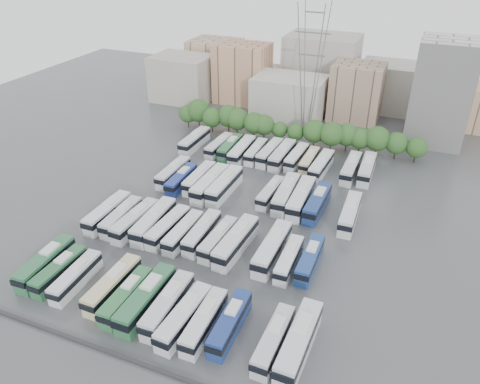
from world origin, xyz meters
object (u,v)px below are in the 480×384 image
at_px(apartment_tower, 441,93).
at_px(bus_r2_s11, 317,203).
at_px(bus_r2_s8, 271,193).
at_px(bus_r3_s6, 270,152).
at_px(bus_r3_s4, 242,150).
at_px(bus_r3_s9, 309,160).
at_px(bus_r1_s3, 154,221).
at_px(bus_r2_s9, 286,194).
at_px(bus_r0_s12, 274,340).
at_px(bus_r2_s5, 224,185).
at_px(bus_r1_s6, 202,232).
at_px(bus_r3_s5, 256,151).
at_px(bus_r0_s0, 46,263).
at_px(bus_r1_s1, 121,217).
at_px(bus_r2_s3, 199,178).
at_px(bus_r0_s7, 168,305).
at_px(bus_r1_s2, 135,220).
at_px(bus_r1_s4, 168,227).
at_px(bus_r1_s10, 272,248).
at_px(bus_r0_s9, 204,321).
at_px(bus_r3_s13, 367,169).
at_px(bus_r2_s10, 301,198).
at_px(bus_r1_s11, 289,259).
at_px(bus_r3_s7, 282,155).
at_px(bus_r2_s13, 350,213).
at_px(bus_r3_s2, 219,146).
at_px(bus_r0_s6, 146,299).
at_px(bus_r2_s4, 210,183).
at_px(bus_r3_s12, 351,168).
at_px(bus_r1_s0, 108,212).
at_px(electricity_pylon, 310,65).
at_px(bus_r1_s5, 183,232).
at_px(bus_r1_s12, 310,259).
at_px(bus_r3_s10, 321,165).
at_px(bus_r0_s2, 76,277).
at_px(bus_r0_s8, 184,317).
at_px(bus_r0_s13, 299,342).
at_px(bus_r0_s4, 113,285).
at_px(bus_r0_s5, 127,297).

relative_size(apartment_tower, bus_r2_s11, 2.04).
bearing_deg(bus_r2_s8, bus_r3_s6, 112.52).
relative_size(bus_r3_s4, bus_r3_s9, 1.17).
bearing_deg(bus_r2_s8, bus_r1_s3, -128.53).
xyz_separation_m(bus_r1_s3, bus_r2_s9, (19.64, 18.99, 0.04)).
height_order(bus_r0_s12, bus_r2_s5, bus_r2_s5).
xyz_separation_m(bus_r1_s6, bus_r3_s5, (-3.24, 35.78, -0.11)).
bearing_deg(bus_r0_s0, bus_r1_s1, 75.82).
bearing_deg(bus_r2_s3, bus_r0_s7, -70.38).
height_order(bus_r1_s2, bus_r1_s4, bus_r1_s2).
relative_size(bus_r1_s1, bus_r1_s10, 0.87).
xyz_separation_m(bus_r0_s9, bus_r3_s13, (13.35, 55.61, 0.15)).
bearing_deg(bus_r2_s8, bus_r2_s10, -0.56).
relative_size(bus_r2_s5, bus_r3_s13, 1.06).
xyz_separation_m(bus_r1_s11, bus_r2_s8, (-10.06, 19.62, -0.00)).
bearing_deg(bus_r3_s7, apartment_tower, 41.33).
relative_size(bus_r1_s10, bus_r3_s6, 1.09).
relative_size(bus_r0_s12, bus_r2_s13, 0.91).
distance_m(bus_r1_s3, bus_r3_s2, 35.89).
height_order(bus_r0_s6, bus_r1_s11, bus_r0_s6).
height_order(bus_r2_s3, bus_r2_s4, bus_r2_s4).
bearing_deg(bus_r2_s4, bus_r3_s12, 36.93).
bearing_deg(bus_r3_s4, bus_r2_s3, -102.80).
xyz_separation_m(bus_r1_s0, bus_r2_s8, (26.25, 19.44, -0.23)).
height_order(electricity_pylon, bus_r1_s3, electricity_pylon).
bearing_deg(bus_r1_s3, bus_r2_s8, 46.68).
distance_m(bus_r1_s5, bus_r3_s9, 39.51).
height_order(bus_r0_s12, bus_r1_s11, bus_r0_s12).
relative_size(bus_r1_s12, bus_r2_s8, 1.03).
distance_m(bus_r1_s0, bus_r1_s11, 36.31).
distance_m(bus_r3_s2, bus_r3_s9, 22.92).
bearing_deg(bus_r3_s10, bus_r0_s2, -113.78).
bearing_deg(bus_r3_s7, bus_r2_s8, -78.49).
bearing_deg(bus_r1_s6, bus_r2_s10, 52.76).
bearing_deg(bus_r3_s4, bus_r0_s7, -80.66).
relative_size(bus_r2_s4, bus_r3_s6, 1.10).
relative_size(bus_r1_s12, bus_r3_s12, 0.91).
distance_m(bus_r1_s12, bus_r3_s12, 35.38).
height_order(bus_r3_s6, bus_r3_s7, bus_r3_s7).
bearing_deg(bus_r1_s0, bus_r0_s8, -35.05).
relative_size(bus_r1_s10, bus_r2_s10, 0.98).
bearing_deg(bus_r2_s4, bus_r3_s7, 64.42).
bearing_deg(bus_r2_s8, bus_r3_s4, 131.67).
height_order(bus_r2_s8, bus_r3_s4, bus_r3_s4).
height_order(bus_r0_s2, bus_r2_s3, bus_r2_s3).
relative_size(bus_r2_s13, bus_r3_s2, 1.09).
height_order(bus_r0_s13, bus_r2_s3, bus_r0_s13).
xyz_separation_m(bus_r1_s5, bus_r1_s12, (23.09, 1.19, -0.03)).
height_order(bus_r0_s4, bus_r0_s12, bus_r0_s4).
bearing_deg(bus_r0_s5, bus_r1_s5, 89.96).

